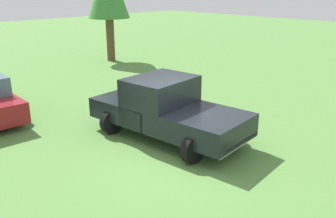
% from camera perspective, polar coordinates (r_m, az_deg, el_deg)
% --- Properties ---
extents(ground_plane, '(80.00, 80.00, 0.00)m').
position_cam_1_polar(ground_plane, '(10.05, 0.78, -6.91)').
color(ground_plane, '#54843D').
extents(pickup_truck, '(2.72, 4.97, 1.80)m').
position_cam_1_polar(pickup_truck, '(10.81, -0.51, 0.27)').
color(pickup_truck, black).
rests_on(pickup_truck, ground_plane).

